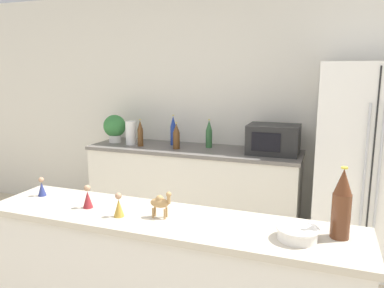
# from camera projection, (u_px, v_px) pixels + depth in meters

# --- Properties ---
(wall_back) EXTENTS (8.00, 0.06, 2.55)m
(wall_back) POSITION_uv_depth(u_px,v_px,m) (243.00, 112.00, 3.94)
(wall_back) COLOR silver
(wall_back) RESTS_ON ground_plane
(back_counter) EXTENTS (2.20, 0.63, 0.92)m
(back_counter) POSITION_uv_depth(u_px,v_px,m) (193.00, 191.00, 3.95)
(back_counter) COLOR silver
(back_counter) RESTS_ON ground_plane
(refrigerator) EXTENTS (0.85, 0.75, 1.77)m
(refrigerator) POSITION_uv_depth(u_px,v_px,m) (367.00, 167.00, 3.23)
(refrigerator) COLOR silver
(refrigerator) RESTS_ON ground_plane
(potted_plant) EXTENTS (0.25, 0.25, 0.31)m
(potted_plant) POSITION_uv_depth(u_px,v_px,m) (115.00, 127.00, 4.15)
(potted_plant) COLOR silver
(potted_plant) RESTS_ON back_counter
(paper_towel_roll) EXTENTS (0.11, 0.11, 0.25)m
(paper_towel_roll) POSITION_uv_depth(u_px,v_px,m) (131.00, 133.00, 4.03)
(paper_towel_roll) COLOR white
(paper_towel_roll) RESTS_ON back_counter
(microwave) EXTENTS (0.48, 0.37, 0.28)m
(microwave) POSITION_uv_depth(u_px,v_px,m) (273.00, 139.00, 3.57)
(microwave) COLOR black
(microwave) RESTS_ON back_counter
(back_bottle_0) EXTENTS (0.06, 0.06, 0.32)m
(back_bottle_0) POSITION_uv_depth(u_px,v_px,m) (173.00, 131.00, 4.00)
(back_bottle_0) COLOR navy
(back_bottle_0) RESTS_ON back_counter
(back_bottle_1) EXTENTS (0.07, 0.07, 0.29)m
(back_bottle_1) POSITION_uv_depth(u_px,v_px,m) (209.00, 134.00, 3.87)
(back_bottle_1) COLOR #2D6033
(back_bottle_1) RESTS_ON back_counter
(back_bottle_2) EXTENTS (0.06, 0.06, 0.29)m
(back_bottle_2) POSITION_uv_depth(u_px,v_px,m) (140.00, 133.00, 3.94)
(back_bottle_2) COLOR brown
(back_bottle_2) RESTS_ON back_counter
(back_bottle_3) EXTENTS (0.07, 0.07, 0.27)m
(back_bottle_3) POSITION_uv_depth(u_px,v_px,m) (176.00, 136.00, 3.80)
(back_bottle_3) COLOR brown
(back_bottle_3) RESTS_ON back_counter
(wine_bottle) EXTENTS (0.09, 0.09, 0.33)m
(wine_bottle) POSITION_uv_depth(u_px,v_px,m) (342.00, 204.00, 1.68)
(wine_bottle) COLOR #562D19
(wine_bottle) RESTS_ON bar_counter
(fruit_bowl) EXTENTS (0.19, 0.19, 0.06)m
(fruit_bowl) POSITION_uv_depth(u_px,v_px,m) (297.00, 233.00, 1.69)
(fruit_bowl) COLOR white
(fruit_bowl) RESTS_ON bar_counter
(camel_figurine) EXTENTS (0.12, 0.06, 0.14)m
(camel_figurine) POSITION_uv_depth(u_px,v_px,m) (161.00, 202.00, 1.93)
(camel_figurine) COLOR #A87F4C
(camel_figurine) RESTS_ON bar_counter
(wise_man_figurine_blue) EXTENTS (0.06, 0.06, 0.13)m
(wise_man_figurine_blue) POSITION_uv_depth(u_px,v_px,m) (88.00, 198.00, 2.08)
(wise_man_figurine_blue) COLOR maroon
(wise_man_figurine_blue) RESTS_ON bar_counter
(wise_man_figurine_crimson) EXTENTS (0.05, 0.05, 0.12)m
(wise_man_figurine_crimson) POSITION_uv_depth(u_px,v_px,m) (42.00, 188.00, 2.28)
(wise_man_figurine_crimson) COLOR navy
(wise_man_figurine_crimson) RESTS_ON bar_counter
(wise_man_figurine_purple) EXTENTS (0.06, 0.06, 0.13)m
(wise_man_figurine_purple) POSITION_uv_depth(u_px,v_px,m) (119.00, 206.00, 1.95)
(wise_man_figurine_purple) COLOR #B28933
(wise_man_figurine_purple) RESTS_ON bar_counter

